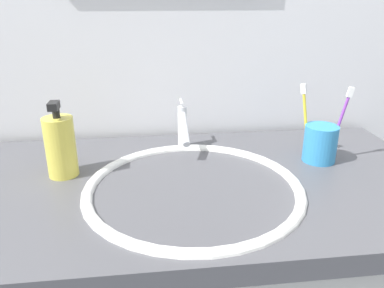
% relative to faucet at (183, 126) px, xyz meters
% --- Properties ---
extents(sink_basin, '(0.47, 0.47, 0.09)m').
position_rel_faucet_xyz_m(sink_basin, '(0.00, -0.22, -0.09)').
color(sink_basin, white).
rests_on(sink_basin, vanity_counter).
extents(faucet, '(0.02, 0.15, 0.12)m').
position_rel_faucet_xyz_m(faucet, '(0.00, 0.00, 0.00)').
color(faucet, silver).
rests_on(faucet, sink_basin).
extents(toothbrush_cup, '(0.08, 0.08, 0.09)m').
position_rel_faucet_xyz_m(toothbrush_cup, '(0.32, -0.11, -0.02)').
color(toothbrush_cup, '#338CCC').
rests_on(toothbrush_cup, vanity_counter).
extents(toothbrush_purple, '(0.04, 0.01, 0.18)m').
position_rel_faucet_xyz_m(toothbrush_purple, '(0.37, -0.11, 0.04)').
color(toothbrush_purple, purple).
rests_on(toothbrush_purple, toothbrush_cup).
extents(toothbrush_yellow, '(0.04, 0.03, 0.18)m').
position_rel_faucet_xyz_m(toothbrush_yellow, '(0.29, -0.08, 0.04)').
color(toothbrush_yellow, yellow).
rests_on(toothbrush_yellow, toothbrush_cup).
extents(soap_dispenser, '(0.07, 0.07, 0.17)m').
position_rel_faucet_xyz_m(soap_dispenser, '(-0.28, -0.12, 0.01)').
color(soap_dispenser, '#DBCC4C').
rests_on(soap_dispenser, vanity_counter).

